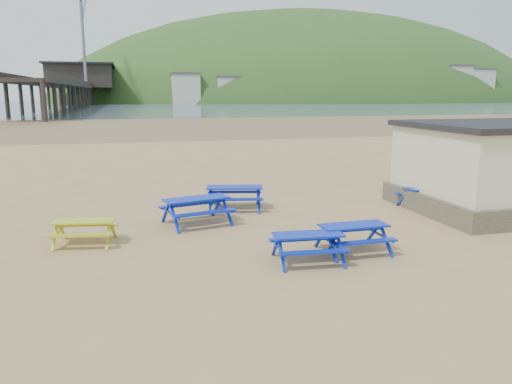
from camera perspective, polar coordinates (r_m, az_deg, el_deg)
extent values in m
plane|color=tan|center=(14.82, -2.31, -5.09)|extent=(400.00, 400.00, 0.00)
plane|color=olive|center=(69.09, -12.17, 7.56)|extent=(400.00, 400.00, 0.00)
plane|color=#475865|center=(183.97, -13.84, 9.65)|extent=(400.00, 400.00, 0.00)
cube|color=#1218AA|center=(16.09, -6.82, -0.77)|extent=(2.19, 1.27, 0.06)
cube|color=#1218AA|center=(16.79, -7.66, -1.41)|extent=(2.07, 0.77, 0.06)
cube|color=#1218AA|center=(15.54, -5.86, -2.40)|extent=(2.07, 0.77, 0.06)
cube|color=#1218AA|center=(18.08, -2.47, 0.55)|extent=(2.12, 1.18, 0.06)
cube|color=#1218AA|center=(18.79, -2.46, 0.00)|extent=(2.02, 0.69, 0.06)
cube|color=#1218AA|center=(17.49, -2.46, -0.86)|extent=(2.02, 0.69, 0.06)
cube|color=#1218AA|center=(19.44, 19.05, 0.50)|extent=(1.95, 1.09, 0.05)
cube|color=#1218AA|center=(19.91, 17.74, -0.01)|extent=(1.86, 0.64, 0.05)
cube|color=#1218AA|center=(19.08, 20.31, -0.66)|extent=(1.86, 0.64, 0.05)
cube|color=#1218AA|center=(12.52, 5.99, -4.87)|extent=(1.78, 0.80, 0.05)
cube|color=#1218AA|center=(13.13, 5.26, -5.31)|extent=(1.75, 0.37, 0.05)
cube|color=#1218AA|center=(12.07, 6.73, -6.84)|extent=(1.75, 0.37, 0.05)
cube|color=#1218AA|center=(13.45, 11.10, -3.77)|extent=(1.81, 0.74, 0.05)
cube|color=#1218AA|center=(14.04, 9.96, -4.27)|extent=(1.81, 0.29, 0.05)
cube|color=#1218AA|center=(13.02, 12.25, -5.61)|extent=(1.81, 0.29, 0.05)
cube|color=#1218AA|center=(18.07, 24.93, -1.10)|extent=(1.59, 0.71, 0.04)
cube|color=#1218AA|center=(18.53, 23.95, -1.50)|extent=(1.57, 0.33, 0.04)
cube|color=#1218AA|center=(17.71, 25.83, -2.21)|extent=(1.57, 0.33, 0.04)
cube|color=#A7B70B|center=(14.69, -19.09, -3.16)|extent=(1.73, 0.91, 0.05)
cube|color=#A7B70B|center=(15.27, -18.53, -3.58)|extent=(1.66, 0.51, 0.05)
cube|color=#A7B70B|center=(14.25, -19.56, -4.70)|extent=(1.66, 0.51, 0.05)
cube|color=#665B4C|center=(20.47, 27.07, -0.74)|extent=(7.40, 5.40, 0.70)
cube|color=black|center=(189.50, -19.51, 11.19)|extent=(9.00, 220.00, 0.60)
cube|color=black|center=(200.55, -19.33, 12.32)|extent=(22.00, 30.00, 8.00)
cube|color=black|center=(200.72, -19.41, 13.54)|extent=(24.00, 32.00, 0.60)
cylinder|color=slate|center=(179.01, -19.11, 15.75)|extent=(1.00, 1.00, 28.00)
cube|color=slate|center=(194.42, -19.05, 19.21)|extent=(0.60, 25.63, 12.38)
ellipsoid|color=#2D4C1E|center=(261.41, 6.34, 8.09)|extent=(264.00, 144.00, 108.00)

